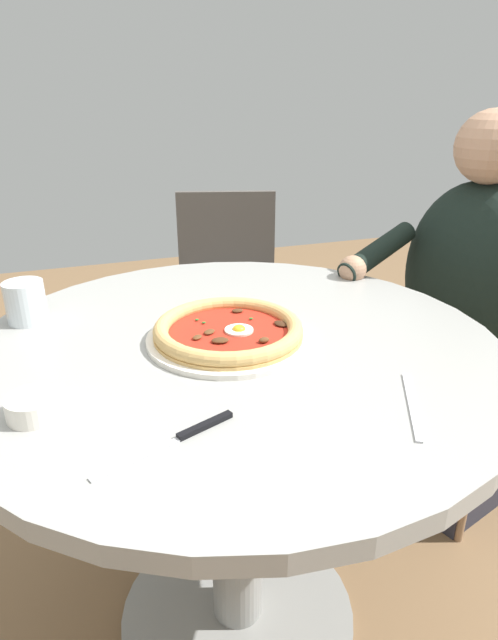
% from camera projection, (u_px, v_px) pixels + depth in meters
% --- Properties ---
extents(ground_plane, '(6.00, 6.00, 0.02)m').
position_uv_depth(ground_plane, '(238.00, 616.00, 1.30)').
color(ground_plane, brown).
extents(dining_table, '(1.01, 1.01, 0.74)m').
position_uv_depth(dining_table, '(235.00, 419.00, 1.07)').
color(dining_table, '#999993').
rests_on(dining_table, ground).
extents(pizza_on_plate, '(0.31, 0.31, 0.04)m').
position_uv_depth(pizza_on_plate, '(228.00, 332.00, 1.00)').
color(pizza_on_plate, white).
rests_on(pizza_on_plate, dining_table).
extents(water_glass, '(0.08, 0.08, 0.08)m').
position_uv_depth(water_glass, '(26.00, 304.00, 1.07)').
color(water_glass, silver).
rests_on(water_glass, dining_table).
extents(steak_knife, '(0.21, 0.09, 0.01)m').
position_uv_depth(steak_knife, '(187.00, 434.00, 0.72)').
color(steak_knife, silver).
rests_on(steak_knife, dining_table).
extents(ramekin_capers, '(0.08, 0.08, 0.03)m').
position_uv_depth(ramekin_capers, '(33.00, 406.00, 0.76)').
color(ramekin_capers, white).
rests_on(ramekin_capers, dining_table).
extents(fork_utensil, '(0.10, 0.17, 0.00)m').
position_uv_depth(fork_utensil, '(412.00, 405.00, 0.80)').
color(fork_utensil, '#BCBCC1').
rests_on(fork_utensil, dining_table).
extents(diner_person, '(0.56, 0.43, 1.13)m').
position_uv_depth(diner_person, '(456.00, 346.00, 1.50)').
color(diner_person, '#282833').
rests_on(diner_person, ground).
extents(cafe_chair_diner, '(0.49, 0.49, 0.87)m').
position_uv_depth(cafe_chair_diner, '(487.00, 329.00, 1.57)').
color(cafe_chair_diner, '#957050').
rests_on(cafe_chair_diner, ground).
extents(cafe_chair_spare_near, '(0.52, 0.52, 0.81)m').
position_uv_depth(cafe_chair_spare_near, '(227.00, 280.00, 2.05)').
color(cafe_chair_spare_near, '#504A45').
rests_on(cafe_chair_spare_near, ground).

